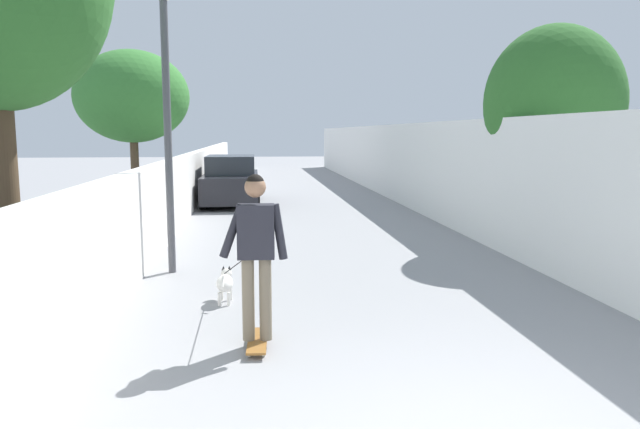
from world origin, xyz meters
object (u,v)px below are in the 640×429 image
Objects in this scene: tree_left_mid at (132,97)px; dog at (225,282)px; person_skateboarder at (256,244)px; skateboard at (257,341)px; tree_right_near at (553,104)px; car_near at (231,181)px; lamp_post at (166,76)px.

tree_left_mid is 2.16× the size of dog.
tree_left_mid reaches higher than dog.
dog is (1.75, 0.42, -0.84)m from person_skateboarder.
tree_right_near is at bearing -48.41° from skateboard.
skateboard is 0.46× the size of person_skateboarder.
tree_right_near is 8.25m from skateboard.
person_skateboarder is 0.40× the size of car_near.
tree_left_mid is 0.96× the size of lamp_post.
car_near reaches higher than dog.
skateboard is 0.18× the size of car_near.
lamp_post reaches higher than skateboard.
tree_right_near is at bearing -48.41° from person_skateboarder.
car_near is at bearing 3.31° from person_skateboarder.
tree_left_mid is 7.29m from lamp_post.
car_near is (9.59, -0.60, -2.42)m from lamp_post.
lamp_post is 4.36m from person_skateboarder.
car_near is (2.55, -2.49, -2.50)m from tree_left_mid.
person_skateboarder is at bearing -163.01° from tree_left_mid.
skateboard is at bearing -166.57° from dog.
dog is (-8.91, -2.84, -2.94)m from tree_left_mid.
lamp_post is (-1.54, 7.18, 0.31)m from tree_right_near.
person_skateboarder is at bearing -135.00° from skateboard.
tree_right_near is 7.96m from person_skateboarder.
tree_right_near is 7.55m from dog.
skateboard is (-3.62, -1.36, -3.07)m from lamp_post.
lamp_post is 9.91m from car_near.
skateboard is at bearing 131.59° from tree_right_near.
tree_left_mid reaches higher than person_skateboarder.
dog reaches higher than skateboard.
tree_left_mid reaches higher than skateboard.
person_skateboarder is (-0.00, -0.00, 1.05)m from skateboard.
tree_left_mid reaches higher than car_near.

